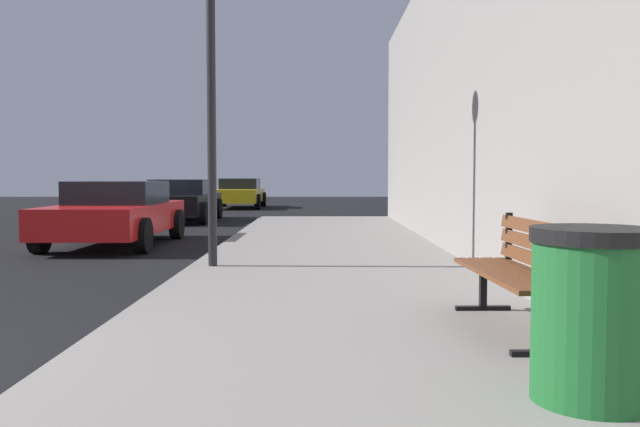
# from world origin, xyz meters

# --- Properties ---
(sidewalk) EXTENTS (4.00, 32.00, 0.15)m
(sidewalk) POSITION_xyz_m (4.00, 0.00, 0.07)
(sidewalk) COLOR gray
(sidewalk) RESTS_ON ground_plane
(bench) EXTENTS (0.56, 1.80, 0.89)m
(bench) POSITION_xyz_m (5.39, 1.05, 0.66)
(bench) COLOR brown
(bench) RESTS_ON sidewalk
(trash_bin) EXTENTS (0.68, 0.68, 0.94)m
(trash_bin) POSITION_xyz_m (5.26, -0.62, 0.63)
(trash_bin) COLOR #195926
(trash_bin) RESTS_ON sidewalk
(street_lamp) EXTENTS (0.36, 0.36, 4.68)m
(street_lamp) POSITION_xyz_m (2.33, 4.83, 3.31)
(street_lamp) COLOR black
(street_lamp) RESTS_ON sidewalk
(car_red) EXTENTS (2.05, 4.37, 1.27)m
(car_red) POSITION_xyz_m (-0.26, 8.98, 0.65)
(car_red) COLOR red
(car_red) RESTS_ON ground_plane
(car_black) EXTENTS (2.06, 4.37, 1.27)m
(car_black) POSITION_xyz_m (-0.44, 15.97, 0.65)
(car_black) COLOR black
(car_black) RESTS_ON ground_plane
(car_yellow) EXTENTS (2.02, 4.37, 1.27)m
(car_yellow) POSITION_xyz_m (0.33, 24.51, 0.65)
(car_yellow) COLOR yellow
(car_yellow) RESTS_ON ground_plane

